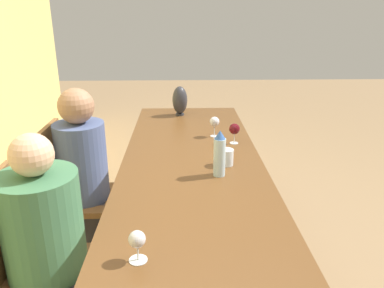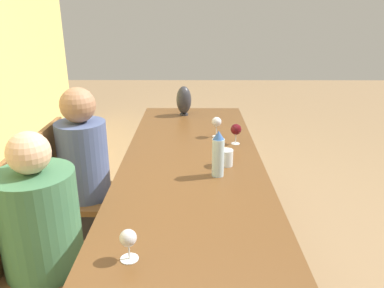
{
  "view_description": "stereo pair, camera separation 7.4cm",
  "coord_description": "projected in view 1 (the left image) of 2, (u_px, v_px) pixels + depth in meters",
  "views": [
    {
      "loc": [
        -2.01,
        0.06,
        1.65
      ],
      "look_at": [
        0.16,
        0.0,
        0.85
      ],
      "focal_mm": 35.0,
      "sensor_mm": 36.0,
      "label": 1
    },
    {
      "loc": [
        -2.01,
        -0.01,
        1.65
      ],
      "look_at": [
        0.16,
        0.0,
        0.85
      ],
      "focal_mm": 35.0,
      "sensor_mm": 36.0,
      "label": 2
    }
  ],
  "objects": [
    {
      "name": "dining_table",
      "position": [
        193.0,
        180.0,
        2.22
      ],
      "size": [
        2.85,
        0.87,
        0.75
      ],
      "color": "brown",
      "rests_on": "ground_plane"
    },
    {
      "name": "person_far",
      "position": [
        85.0,
        170.0,
        2.47
      ],
      "size": [
        0.32,
        0.32,
        1.19
      ],
      "color": "#2D2D38",
      "rests_on": "ground_plane"
    },
    {
      "name": "wine_glass_0",
      "position": [
        137.0,
        240.0,
        1.38
      ],
      "size": [
        0.07,
        0.07,
        0.13
      ],
      "color": "silver",
      "rests_on": "dining_table"
    },
    {
      "name": "person_near",
      "position": [
        49.0,
        241.0,
        1.78
      ],
      "size": [
        0.37,
        0.37,
        1.14
      ],
      "color": "#2D2D38",
      "rests_on": "ground_plane"
    },
    {
      "name": "vase",
      "position": [
        180.0,
        100.0,
        3.26
      ],
      "size": [
        0.13,
        0.13,
        0.26
      ],
      "color": "#2D2D33",
      "rests_on": "dining_table"
    },
    {
      "name": "ground_plane",
      "position": [
        193.0,
        274.0,
        2.46
      ],
      "size": [
        14.0,
        14.0,
        0.0
      ],
      "primitive_type": "plane",
      "color": "#937551"
    },
    {
      "name": "chair_far",
      "position": [
        74.0,
        190.0,
        2.52
      ],
      "size": [
        0.44,
        0.44,
        0.94
      ],
      "color": "brown",
      "rests_on": "ground_plane"
    },
    {
      "name": "chair_near",
      "position": [
        32.0,
        261.0,
        1.81
      ],
      "size": [
        0.44,
        0.44,
        0.94
      ],
      "color": "brown",
      "rests_on": "ground_plane"
    },
    {
      "name": "water_tumbler",
      "position": [
        227.0,
        157.0,
        2.24
      ],
      "size": [
        0.08,
        0.08,
        0.1
      ],
      "color": "silver",
      "rests_on": "dining_table"
    },
    {
      "name": "wine_glass_3",
      "position": [
        234.0,
        129.0,
        2.58
      ],
      "size": [
        0.08,
        0.08,
        0.14
      ],
      "color": "silver",
      "rests_on": "dining_table"
    },
    {
      "name": "wine_glass_2",
      "position": [
        214.0,
        122.0,
        2.72
      ],
      "size": [
        0.07,
        0.07,
        0.15
      ],
      "color": "silver",
      "rests_on": "dining_table"
    },
    {
      "name": "water_bottle",
      "position": [
        220.0,
        154.0,
        2.08
      ],
      "size": [
        0.07,
        0.07,
        0.27
      ],
      "color": "silver",
      "rests_on": "dining_table"
    }
  ]
}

